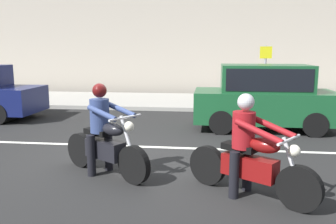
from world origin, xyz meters
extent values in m
plane|color=black|center=(0.00, 0.00, 0.00)|extent=(80.00, 80.00, 0.00)
cube|color=#99968E|center=(0.00, 8.00, 0.07)|extent=(40.00, 4.40, 0.14)
cube|color=silver|center=(0.64, 0.90, 0.00)|extent=(18.00, 0.14, 0.01)
cylinder|color=black|center=(0.43, -1.37, 0.32)|extent=(0.61, 0.45, 0.65)
cylinder|color=black|center=(-0.77, -0.61, 0.32)|extent=(0.61, 0.45, 0.65)
cylinder|color=silver|center=(0.33, -1.30, 0.71)|extent=(0.35, 0.25, 0.83)
cube|color=black|center=(-0.17, -0.99, 0.46)|extent=(0.81, 0.65, 0.32)
ellipsoid|color=black|center=(0.01, -1.11, 0.85)|extent=(0.53, 0.46, 0.22)
cube|color=black|center=(-0.32, -0.89, 0.75)|extent=(0.57, 0.48, 0.10)
cylinder|color=silver|center=(0.27, -1.27, 1.09)|extent=(0.41, 0.61, 0.04)
sphere|color=silver|center=(0.34, -1.31, 0.95)|extent=(0.17, 0.17, 0.17)
cylinder|color=silver|center=(-0.34, -0.70, 0.34)|extent=(0.63, 0.43, 0.07)
cylinder|color=black|center=(-0.40, -1.09, 0.37)|extent=(0.21, 0.21, 0.73)
cylinder|color=black|center=(-0.18, -0.75, 0.37)|extent=(0.21, 0.21, 0.73)
cylinder|color=navy|center=(-0.27, -0.93, 1.05)|extent=(0.47, 0.47, 0.60)
cylinder|color=navy|center=(-0.12, -1.29, 1.16)|extent=(0.61, 0.43, 0.22)
cylinder|color=navy|center=(0.12, -0.91, 1.16)|extent=(0.61, 0.43, 0.22)
sphere|color=tan|center=(-0.26, -0.94, 1.47)|extent=(0.20, 0.20, 0.20)
sphere|color=#510F0F|center=(-0.26, -0.94, 1.50)|extent=(0.25, 0.25, 0.25)
cylinder|color=black|center=(2.89, -2.09, 0.32)|extent=(0.60, 0.46, 0.65)
cylinder|color=black|center=(1.63, -1.23, 0.32)|extent=(0.60, 0.46, 0.65)
cylinder|color=silver|center=(2.79, -2.02, 0.65)|extent=(0.31, 0.23, 0.72)
cube|color=maroon|center=(2.26, -1.66, 0.46)|extent=(0.85, 0.70, 0.32)
ellipsoid|color=maroon|center=(2.44, -1.78, 0.83)|extent=(0.53, 0.47, 0.22)
cube|color=black|center=(2.11, -1.56, 0.73)|extent=(0.56, 0.49, 0.10)
cylinder|color=silver|center=(2.74, -1.99, 0.98)|extent=(0.43, 0.60, 0.04)
sphere|color=silver|center=(2.80, -2.03, 0.84)|extent=(0.17, 0.17, 0.17)
cylinder|color=silver|center=(2.10, -1.36, 0.34)|extent=(0.62, 0.45, 0.07)
cylinder|color=black|center=(2.03, -1.75, 0.36)|extent=(0.21, 0.21, 0.71)
cylinder|color=black|center=(2.26, -1.42, 0.36)|extent=(0.21, 0.21, 0.71)
cylinder|color=maroon|center=(2.16, -1.59, 1.01)|extent=(0.47, 0.47, 0.55)
cylinder|color=maroon|center=(2.32, -1.97, 1.08)|extent=(0.65, 0.48, 0.29)
cylinder|color=maroon|center=(2.57, -1.61, 1.08)|extent=(0.65, 0.48, 0.29)
sphere|color=tan|center=(2.18, -1.60, 1.41)|extent=(0.20, 0.20, 0.20)
sphere|color=#B7B7BC|center=(2.18, -1.60, 1.44)|extent=(0.25, 0.25, 0.25)
cylinder|color=black|center=(-4.64, 3.65, 0.32)|extent=(0.64, 1.82, 0.64)
cube|color=#164C28|center=(3.12, 3.16, 0.66)|extent=(3.82, 1.70, 0.84)
cube|color=#164C28|center=(3.12, 3.16, 1.44)|extent=(2.37, 1.56, 0.72)
cube|color=black|center=(3.12, 3.16, 1.44)|extent=(2.18, 1.59, 0.58)
cylinder|color=black|center=(4.30, 3.16, 0.32)|extent=(0.64, 1.76, 0.64)
cylinder|color=black|center=(1.93, 3.16, 0.32)|extent=(0.64, 1.76, 0.64)
cylinder|color=gray|center=(3.63, 6.83, 1.25)|extent=(0.08, 0.08, 2.23)
cube|color=yellow|center=(3.63, 6.80, 2.12)|extent=(0.44, 0.03, 0.44)
camera|label=1|loc=(1.68, -6.86, 2.17)|focal=37.97mm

